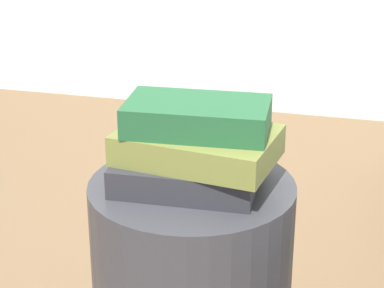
% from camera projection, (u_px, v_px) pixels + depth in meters
% --- Properties ---
extents(book_charcoal, '(0.29, 0.21, 0.06)m').
position_uv_depth(book_charcoal, '(188.00, 172.00, 1.44)').
color(book_charcoal, '#28282D').
rests_on(book_charcoal, side_table).
extents(book_olive, '(0.32, 0.24, 0.06)m').
position_uv_depth(book_olive, '(198.00, 145.00, 1.42)').
color(book_olive, olive).
rests_on(book_olive, book_charcoal).
extents(book_forest, '(0.28, 0.17, 0.06)m').
position_uv_depth(book_forest, '(198.00, 116.00, 1.40)').
color(book_forest, '#1E512D').
rests_on(book_forest, book_olive).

